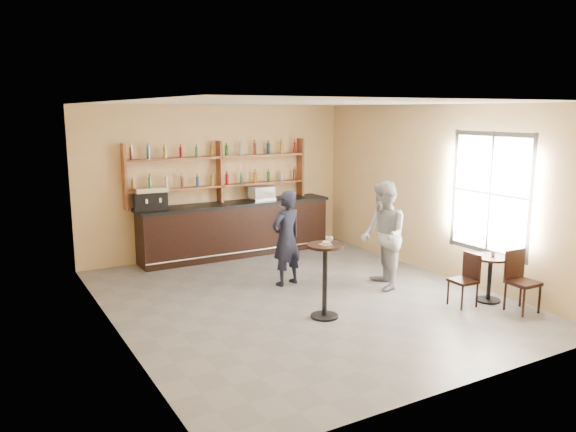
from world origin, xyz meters
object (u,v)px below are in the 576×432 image
chair_south (523,282)px  cafe_table (489,279)px  man_main (286,238)px  chair_west (463,280)px  bar_counter (236,229)px  pastry_case (262,193)px  patron_second (383,236)px  espresso_machine (150,199)px  pedestal_table (325,281)px

chair_south → cafe_table: bearing=97.1°
man_main → chair_west: size_ratio=2.00×
bar_counter → pastry_case: (0.63, 0.00, 0.73)m
man_main → chair_west: (1.88, -2.38, -0.43)m
chair_west → bar_counter: bearing=-156.4°
pastry_case → patron_second: (0.64, -3.36, -0.36)m
espresso_machine → cafe_table: bearing=-39.6°
cafe_table → chair_west: bearing=174.8°
espresso_machine → chair_west: bearing=-43.3°
cafe_table → chair_south: 0.61m
bar_counter → man_main: size_ratio=2.50×
pastry_case → cafe_table: bearing=-65.7°
espresso_machine → pedestal_table: espresso_machine is taller
pedestal_table → patron_second: bearing=22.6°
cafe_table → chair_west: size_ratio=0.89×
pedestal_table → patron_second: patron_second is taller
patron_second → pedestal_table: bearing=-44.8°
bar_counter → patron_second: (1.27, -3.36, 0.37)m
pedestal_table → patron_second: size_ratio=0.60×
cafe_table → chair_south: chair_south is taller
bar_counter → chair_south: bearing=-66.0°
patron_second → cafe_table: bearing=59.7°
man_main → cafe_table: bearing=122.4°
cafe_table → patron_second: size_ratio=0.40×
cafe_table → chair_south: size_ratio=0.79×
pedestal_table → pastry_case: bearing=75.8°
pastry_case → chair_south: 5.73m
pastry_case → pedestal_table: 4.25m
man_main → patron_second: size_ratio=0.90×
cafe_table → chair_south: bearing=-85.2°
cafe_table → bar_counter: bearing=116.1°
bar_counter → patron_second: size_ratio=2.25×
espresso_machine → patron_second: (3.10, -3.36, -0.43)m
pastry_case → pedestal_table: (-1.02, -4.06, -0.74)m
cafe_table → man_main: bearing=135.0°
espresso_machine → chair_south: espresso_machine is taller
bar_counter → pastry_case: bearing=0.0°
espresso_machine → cafe_table: 6.43m
man_main → patron_second: bearing=130.8°
espresso_machine → patron_second: size_ratio=0.33×
pedestal_table → man_main: (0.31, 1.70, 0.29)m
pastry_case → chair_west: pastry_case is taller
espresso_machine → pedestal_table: (1.43, -4.06, -0.81)m
chair_west → chair_south: chair_south is taller
patron_second → pastry_case: bearing=-146.6°
bar_counter → chair_west: (1.80, -4.74, -0.15)m
espresso_machine → chair_west: size_ratio=0.74×
cafe_table → pedestal_table: bearing=165.2°
espresso_machine → cafe_table: espresso_machine is taller
cafe_table → patron_second: patron_second is taller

